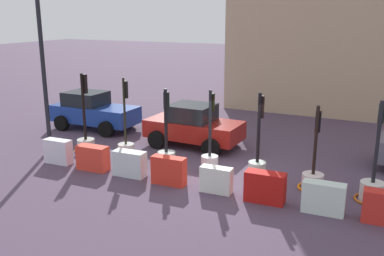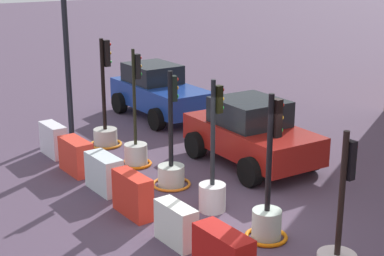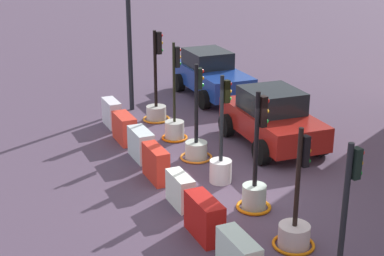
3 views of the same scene
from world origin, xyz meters
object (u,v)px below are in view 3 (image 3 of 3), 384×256
(traffic_light_1, at_px, (175,125))
(traffic_light_4, at_px, (255,188))
(construction_barrier_1, at_px, (125,128))
(construction_barrier_2, at_px, (141,144))
(traffic_light_2, at_px, (196,143))
(car_red_compact, at_px, (272,118))
(car_blue_estate, at_px, (211,75))
(construction_barrier_5, at_px, (204,218))
(traffic_light_3, at_px, (221,162))
(traffic_light_0, at_px, (156,106))
(construction_barrier_4, at_px, (180,190))
(construction_barrier_0, at_px, (112,113))
(construction_barrier_3, at_px, (156,164))
(traffic_light_5, at_px, (295,229))

(traffic_light_1, bearing_deg, traffic_light_4, 1.45)
(construction_barrier_1, relative_size, construction_barrier_2, 1.01)
(traffic_light_2, distance_m, car_red_compact, 2.53)
(construction_barrier_2, height_order, car_blue_estate, car_blue_estate)
(construction_barrier_2, distance_m, construction_barrier_5, 4.65)
(traffic_light_3, height_order, construction_barrier_1, traffic_light_3)
(traffic_light_0, relative_size, construction_barrier_2, 2.75)
(car_red_compact, bearing_deg, construction_barrier_4, -56.03)
(car_red_compact, bearing_deg, car_blue_estate, 175.63)
(construction_barrier_0, relative_size, construction_barrier_2, 0.93)
(construction_barrier_1, bearing_deg, construction_barrier_3, 0.07)
(traffic_light_3, xyz_separation_m, construction_barrier_4, (0.85, -1.45, -0.17))
(traffic_light_3, xyz_separation_m, construction_barrier_0, (-5.30, -1.52, -0.12))
(traffic_light_3, distance_m, construction_barrier_0, 5.52)
(traffic_light_0, xyz_separation_m, traffic_light_3, (5.33, -0.04, 0.07))
(car_blue_estate, bearing_deg, construction_barrier_0, -66.65)
(traffic_light_0, relative_size, construction_barrier_0, 2.96)
(traffic_light_3, relative_size, construction_barrier_0, 2.75)
(traffic_light_5, xyz_separation_m, car_blue_estate, (-10.65, 2.83, 0.45))
(traffic_light_1, relative_size, traffic_light_4, 1.06)
(traffic_light_5, distance_m, construction_barrier_2, 5.91)
(construction_barrier_2, distance_m, construction_barrier_3, 1.53)
(construction_barrier_2, height_order, car_red_compact, car_red_compact)
(traffic_light_4, distance_m, construction_barrier_5, 1.77)
(construction_barrier_2, bearing_deg, car_blue_estate, 138.52)
(traffic_light_5, bearing_deg, construction_barrier_0, -169.47)
(construction_barrier_1, relative_size, construction_barrier_3, 1.01)
(traffic_light_5, distance_m, car_blue_estate, 11.03)
(traffic_light_0, distance_m, construction_barrier_4, 6.35)
(construction_barrier_4, height_order, construction_barrier_5, construction_barrier_5)
(traffic_light_4, distance_m, construction_barrier_3, 2.90)
(traffic_light_1, distance_m, traffic_light_2, 1.71)
(traffic_light_4, xyz_separation_m, construction_barrier_3, (-2.39, -1.64, -0.08))
(traffic_light_4, height_order, construction_barrier_0, traffic_light_4)
(car_red_compact, bearing_deg, construction_barrier_5, -43.62)
(construction_barrier_2, distance_m, car_red_compact, 4.01)
(traffic_light_3, xyz_separation_m, construction_barrier_3, (-0.75, -1.52, -0.11))
(traffic_light_2, height_order, construction_barrier_4, traffic_light_2)
(traffic_light_1, distance_m, construction_barrier_2, 1.83)
(traffic_light_1, height_order, traffic_light_5, traffic_light_1)
(construction_barrier_0, bearing_deg, car_blue_estate, 113.35)
(traffic_light_3, xyz_separation_m, traffic_light_5, (3.43, 0.10, -0.16))
(construction_barrier_3, distance_m, construction_barrier_4, 1.60)
(traffic_light_3, bearing_deg, traffic_light_5, 1.66)
(traffic_light_2, xyz_separation_m, construction_barrier_5, (4.07, -1.50, -0.01))
(traffic_light_5, relative_size, construction_barrier_1, 2.32)
(traffic_light_3, distance_m, car_blue_estate, 7.80)
(traffic_light_1, xyz_separation_m, construction_barrier_2, (1.12, -1.44, -0.03))
(construction_barrier_3, bearing_deg, construction_barrier_2, 177.39)
(construction_barrier_2, relative_size, car_blue_estate, 0.27)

